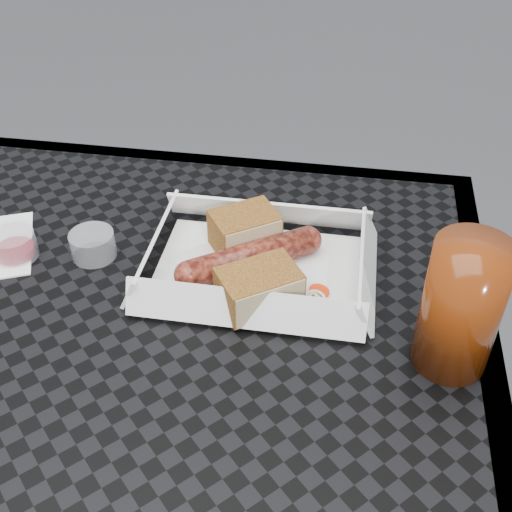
{
  "coord_description": "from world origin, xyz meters",
  "views": [
    {
      "loc": [
        0.23,
        -0.37,
        1.21
      ],
      "look_at": [
        0.15,
        0.15,
        0.78
      ],
      "focal_mm": 45.0,
      "sensor_mm": 36.0,
      "label": 1
    }
  ],
  "objects": [
    {
      "name": "condiment_cup_empty",
      "position": [
        -0.04,
        0.16,
        0.76
      ],
      "size": [
        0.05,
        0.05,
        0.03
      ],
      "primitive_type": "cylinder",
      "color": "silver",
      "rests_on": "patio_table"
    },
    {
      "name": "food_tray",
      "position": [
        0.15,
        0.16,
        0.75
      ],
      "size": [
        0.22,
        0.15,
        0.0
      ],
      "primitive_type": "cube",
      "color": "white",
      "rests_on": "patio_table"
    },
    {
      "name": "bratwurst",
      "position": [
        0.14,
        0.16,
        0.77
      ],
      "size": [
        0.15,
        0.11,
        0.03
      ],
      "rotation": [
        0.0,
        0.0,
        0.6
      ],
      "color": "maroon",
      "rests_on": "food_tray"
    },
    {
      "name": "veg_garnish",
      "position": [
        0.21,
        0.12,
        0.75
      ],
      "size": [
        0.03,
        0.03,
        0.0
      ],
      "color": "red",
      "rests_on": "food_tray"
    },
    {
      "name": "drink_glass",
      "position": [
        0.35,
        0.07,
        0.81
      ],
      "size": [
        0.07,
        0.07,
        0.13
      ],
      "primitive_type": "cylinder",
      "color": "#5F2208",
      "rests_on": "patio_table"
    },
    {
      "name": "patio_table",
      "position": [
        0.0,
        0.0,
        0.67
      ],
      "size": [
        0.8,
        0.8,
        0.74
      ],
      "color": "black",
      "rests_on": "ground"
    },
    {
      "name": "bread_near",
      "position": [
        0.13,
        0.2,
        0.77
      ],
      "size": [
        0.09,
        0.08,
        0.04
      ],
      "primitive_type": "cube",
      "rotation": [
        0.0,
        0.0,
        0.6
      ],
      "color": "brown",
      "rests_on": "food_tray"
    },
    {
      "name": "condiment_cup_sauce",
      "position": [
        -0.13,
        0.15,
        0.76
      ],
      "size": [
        0.05,
        0.05,
        0.03
      ],
      "primitive_type": "cylinder",
      "color": "maroon",
      "rests_on": "patio_table"
    },
    {
      "name": "bread_far",
      "position": [
        0.16,
        0.11,
        0.77
      ],
      "size": [
        0.1,
        0.09,
        0.04
      ],
      "primitive_type": "cube",
      "rotation": [
        0.0,
        0.0,
        0.6
      ],
      "color": "brown",
      "rests_on": "food_tray"
    }
  ]
}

